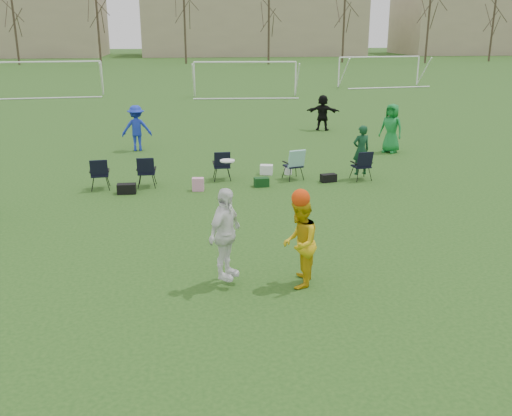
{
  "coord_description": "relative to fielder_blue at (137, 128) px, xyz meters",
  "views": [
    {
      "loc": [
        -0.36,
        -9.6,
        4.76
      ],
      "look_at": [
        0.99,
        1.37,
        1.25
      ],
      "focal_mm": 40.0,
      "sensor_mm": 36.0,
      "label": 1
    }
  ],
  "objects": [
    {
      "name": "ground",
      "position": [
        2.33,
        -13.53,
        -0.91
      ],
      "size": [
        260.0,
        260.0,
        0.0
      ],
      "primitive_type": "plane",
      "color": "#204B17",
      "rests_on": "ground"
    },
    {
      "name": "fielder_blue",
      "position": [
        0.0,
        0.0,
        0.0
      ],
      "size": [
        1.22,
        0.76,
        1.81
      ],
      "primitive_type": "imported",
      "rotation": [
        0.0,
        0.0,
        3.21
      ],
      "color": "#192FBB",
      "rests_on": "ground"
    },
    {
      "name": "fielder_green_far",
      "position": [
        10.01,
        -1.6,
        0.05
      ],
      "size": [
        1.09,
        1.1,
        1.92
      ],
      "primitive_type": "imported",
      "rotation": [
        0.0,
        0.0,
        -0.8
      ],
      "color": "#167D32",
      "rests_on": "ground"
    },
    {
      "name": "fielder_black",
      "position": [
        8.52,
        3.75,
        -0.05
      ],
      "size": [
        1.66,
        0.95,
        1.71
      ],
      "primitive_type": "imported",
      "rotation": [
        0.0,
        0.0,
        2.84
      ],
      "color": "black",
      "rests_on": "ground"
    },
    {
      "name": "center_contest",
      "position": [
        3.39,
        -13.17,
        0.06
      ],
      "size": [
        2.3,
        1.21,
        2.46
      ],
      "color": "white",
      "rests_on": "ground"
    },
    {
      "name": "sideline_setup",
      "position": [
        3.94,
        -5.48,
        -0.38
      ],
      "size": [
        8.97,
        2.16,
        1.77
      ],
      "color": "#103D21",
      "rests_on": "ground"
    },
    {
      "name": "goal_left",
      "position": [
        -7.67,
        20.47,
        1.02
      ],
      "size": [
        7.39,
        0.76,
        2.46
      ],
      "rotation": [
        0.0,
        0.0,
        0.09
      ],
      "color": "white",
      "rests_on": "ground"
    },
    {
      "name": "goal_mid",
      "position": [
        6.33,
        18.47,
        1.02
      ],
      "size": [
        7.4,
        0.63,
        2.46
      ],
      "rotation": [
        0.0,
        0.0,
        -0.07
      ],
      "color": "white",
      "rests_on": "ground"
    },
    {
      "name": "goal_right",
      "position": [
        18.33,
        24.47,
        1.02
      ],
      "size": [
        7.35,
        1.14,
        2.46
      ],
      "rotation": [
        0.0,
        0.0,
        0.14
      ],
      "color": "white",
      "rests_on": "ground"
    },
    {
      "name": "tree_line",
      "position": [
        2.56,
        56.32,
        4.18
      ],
      "size": [
        110.28,
        3.28,
        11.4
      ],
      "color": "#382B21",
      "rests_on": "ground"
    },
    {
      "name": "building_row",
      "position": [
        9.05,
        82.47,
        5.08
      ],
      "size": [
        126.0,
        16.0,
        13.0
      ],
      "color": "tan",
      "rests_on": "ground"
    }
  ]
}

